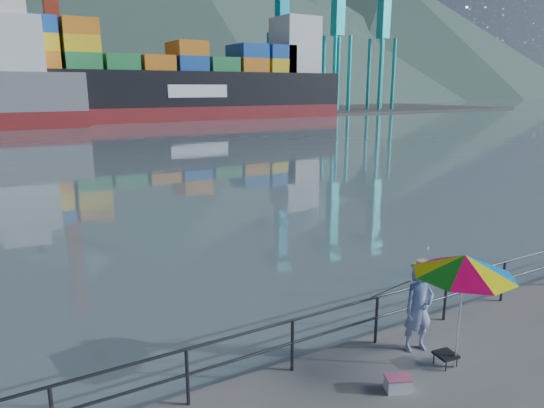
{
  "coord_description": "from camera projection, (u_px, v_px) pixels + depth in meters",
  "views": [
    {
      "loc": [
        -5.26,
        -5.01,
        5.06
      ],
      "look_at": [
        1.04,
        6.0,
        2.0
      ],
      "focal_mm": 32.0,
      "sensor_mm": 36.0,
      "label": 1
    }
  ],
  "objects": [
    {
      "name": "container_ship",
      "position": [
        197.0,
        83.0,
        82.05
      ],
      "size": [
        55.9,
        9.32,
        18.1
      ],
      "color": "maroon",
      "rests_on": "ground"
    },
    {
      "name": "fishing_rod",
      "position": [
        376.0,
        334.0,
        10.22
      ],
      "size": [
        0.21,
        1.84,
        1.3
      ],
      "primitive_type": "cylinder",
      "rotation": [
        0.96,
        0.0,
        -0.11
      ],
      "color": "black",
      "rests_on": "ground"
    },
    {
      "name": "harbor_water",
      "position": [
        15.0,
        109.0,
        117.65
      ],
      "size": [
        500.0,
        280.0,
        0.0
      ],
      "primitive_type": "cube",
      "color": "slate",
      "rests_on": "ground"
    },
    {
      "name": "mountains",
      "position": [
        104.0,
        9.0,
        193.67
      ],
      "size": [
        600.0,
        332.8,
        80.0
      ],
      "color": "#385147",
      "rests_on": "ground"
    },
    {
      "name": "guardrail",
      "position": [
        336.0,
        331.0,
        9.26
      ],
      "size": [
        22.0,
        0.06,
        1.03
      ],
      "color": "#2D3033",
      "rests_on": "ground"
    },
    {
      "name": "container_stacks",
      "position": [
        214.0,
        97.0,
        103.94
      ],
      "size": [
        58.0,
        5.4,
        7.8
      ],
      "color": "#194CA5",
      "rests_on": "ground"
    },
    {
      "name": "fisherman",
      "position": [
        419.0,
        309.0,
        9.42
      ],
      "size": [
        0.7,
        0.53,
        1.72
      ],
      "primitive_type": "imported",
      "rotation": [
        0.0,
        0.0,
        -0.21
      ],
      "color": "#3A549D",
      "rests_on": "ground"
    },
    {
      "name": "beach_umbrella",
      "position": [
        464.0,
        265.0,
        8.52
      ],
      "size": [
        2.3,
        2.3,
        2.2
      ],
      "color": "white",
      "rests_on": "ground"
    },
    {
      "name": "port_cranes",
      "position": [
        204.0,
        27.0,
        90.05
      ],
      "size": [
        116.0,
        28.0,
        38.4
      ],
      "color": "#B42F27",
      "rests_on": "ground"
    },
    {
      "name": "far_dock",
      "position": [
        84.0,
        115.0,
        91.26
      ],
      "size": [
        200.0,
        40.0,
        0.4
      ],
      "primitive_type": "cube",
      "color": "#514F4C",
      "rests_on": "ground"
    },
    {
      "name": "cooler_bag",
      "position": [
        397.0,
        384.0,
        8.27
      ],
      "size": [
        0.48,
        0.41,
        0.23
      ],
      "primitive_type": "cube",
      "rotation": [
        0.0,
        0.0,
        -0.41
      ],
      "color": "white",
      "rests_on": "ground"
    },
    {
      "name": "folding_stool",
      "position": [
        445.0,
        359.0,
        9.03
      ],
      "size": [
        0.41,
        0.41,
        0.24
      ],
      "color": "black",
      "rests_on": "ground"
    }
  ]
}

